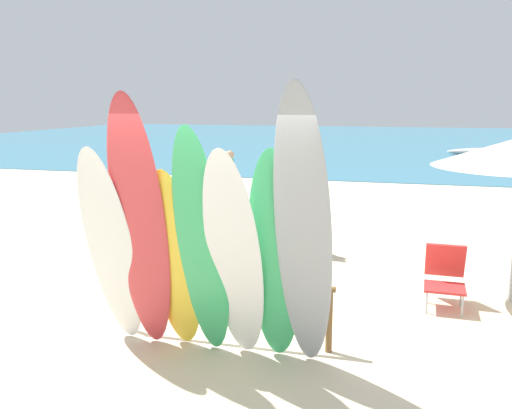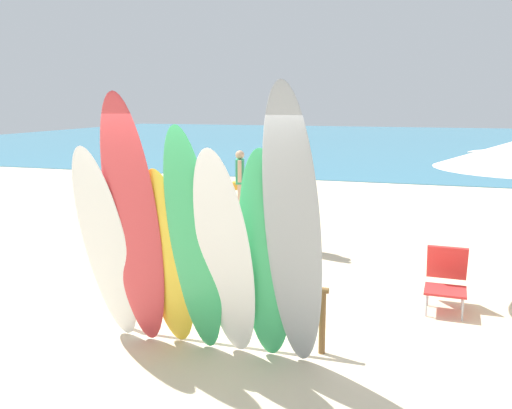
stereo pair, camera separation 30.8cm
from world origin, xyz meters
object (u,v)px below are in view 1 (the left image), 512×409
object	(u,v)px
surfboard_red_1	(140,228)
beachgoer_by_water	(290,196)
distant_boat	(495,152)
surfboard_green_3	(202,246)
surfboard_rack	(221,292)
beachgoer_strolling	(230,178)
beach_chair_red	(445,274)
surfboard_green_5	(275,259)
surfboard_white_4	(234,258)
surfboard_white_0	(111,249)
surfboard_grey_6	(303,235)
surfboard_yellow_2	(174,261)

from	to	relation	value
surfboard_red_1	beachgoer_by_water	xyz separation A→B (m)	(0.65, 4.37, -0.38)
surfboard_red_1	distant_boat	size ratio (longest dim) A/B	0.58
surfboard_green_3	distant_boat	size ratio (longest dim) A/B	0.52
surfboard_green_3	distant_boat	bearing A→B (deg)	81.26
surfboard_rack	beachgoer_strolling	bearing A→B (deg)	106.79
beach_chair_red	surfboard_green_3	bearing A→B (deg)	-135.48
surfboard_rack	surfboard_red_1	bearing A→B (deg)	-141.43
surfboard_rack	surfboard_green_5	distance (m)	1.00
surfboard_green_5	beachgoer_by_water	bearing A→B (deg)	97.69
surfboard_white_4	surfboard_green_5	xyz separation A→B (m)	(0.39, 0.09, -0.00)
surfboard_red_1	beachgoer_by_water	bearing A→B (deg)	78.42
surfboard_rack	surfboard_white_4	xyz separation A→B (m)	(0.32, -0.53, 0.56)
surfboard_white_0	surfboard_red_1	bearing A→B (deg)	-2.41
surfboard_grey_6	distant_boat	world-z (taller)	surfboard_grey_6
beachgoer_by_water	distant_boat	world-z (taller)	beachgoer_by_water
surfboard_grey_6	beachgoer_by_water	world-z (taller)	surfboard_grey_6
surfboard_yellow_2	distant_boat	distance (m)	24.95
surfboard_white_0	surfboard_green_5	bearing A→B (deg)	7.13
surfboard_rack	beach_chair_red	distance (m)	3.02
surfboard_white_4	surfboard_white_0	bearing A→B (deg)	-176.07
surfboard_red_1	beachgoer_by_water	size ratio (longest dim) A/B	1.63
surfboard_rack	beachgoer_strolling	distance (m)	6.91
surfboard_rack	surfboard_green_3	world-z (taller)	surfboard_green_3
surfboard_yellow_2	surfboard_green_3	world-z (taller)	surfboard_green_3
surfboard_white_0	surfboard_white_4	xyz separation A→B (m)	(1.36, -0.04, 0.01)
surfboard_grey_6	beach_chair_red	xyz separation A→B (m)	(1.46, 2.32, -0.98)
surfboard_green_5	beachgoer_strolling	size ratio (longest dim) A/B	1.51
beachgoer_by_water	distant_boat	size ratio (longest dim) A/B	0.36
surfboard_green_3	beachgoer_by_water	world-z (taller)	surfboard_green_3
beachgoer_by_water	beachgoer_strolling	distance (m)	3.41
surfboard_white_0	beach_chair_red	distance (m)	4.21
surfboard_yellow_2	surfboard_rack	bearing A→B (deg)	50.78
beachgoer_strolling	surfboard_white_4	bearing A→B (deg)	0.72
surfboard_white_0	beachgoer_strolling	world-z (taller)	surfboard_white_0
surfboard_grey_6	surfboard_yellow_2	bearing A→B (deg)	177.60
surfboard_grey_6	distant_boat	xyz separation A→B (m)	(5.28, 24.22, -1.23)
surfboard_rack	beachgoer_by_water	bearing A→B (deg)	90.26
surfboard_yellow_2	surfboard_grey_6	bearing A→B (deg)	-2.89
distant_boat	surfboard_white_4	bearing A→B (deg)	-103.87
distant_boat	surfboard_white_0	bearing A→B (deg)	-106.90
surfboard_yellow_2	surfboard_white_4	bearing A→B (deg)	-6.65
surfboard_green_5	beach_chair_red	distance (m)	2.88
surfboard_yellow_2	beachgoer_by_water	size ratio (longest dim) A/B	1.19
surfboard_white_0	surfboard_rack	bearing A→B (deg)	30.30
surfboard_grey_6	beachgoer_by_water	distance (m)	4.54
surfboard_white_0	beachgoer_by_water	distance (m)	4.44
surfboard_grey_6	surfboard_green_3	bearing A→B (deg)	-178.50
surfboard_white_0	surfboard_green_5	world-z (taller)	surfboard_green_5
surfboard_rack	surfboard_grey_6	bearing A→B (deg)	-29.64
surfboard_white_4	surfboard_green_5	bearing A→B (deg)	19.20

